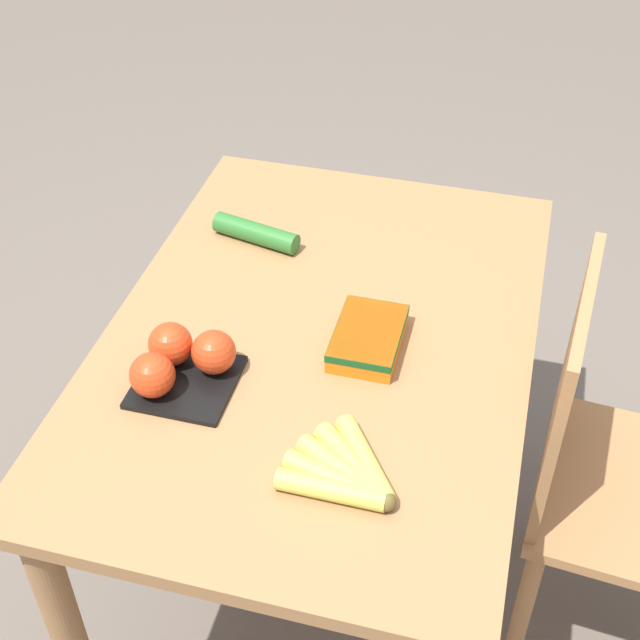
% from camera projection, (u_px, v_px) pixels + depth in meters
% --- Properties ---
extents(ground_plane, '(12.00, 12.00, 0.00)m').
position_uv_depth(ground_plane, '(320.00, 565.00, 2.12)').
color(ground_plane, '#665B51').
extents(dining_table, '(1.12, 0.77, 0.74)m').
position_uv_depth(dining_table, '(320.00, 379.00, 1.72)').
color(dining_table, '#9E7044').
rests_on(dining_table, ground_plane).
extents(chair, '(0.45, 0.43, 0.89)m').
position_uv_depth(chair, '(612.00, 479.00, 1.72)').
color(chair, '#A87547').
rests_on(chair, ground_plane).
extents(banana_bunch, '(0.17, 0.19, 0.03)m').
position_uv_depth(banana_bunch, '(347.00, 474.00, 1.36)').
color(banana_bunch, brown).
rests_on(banana_bunch, dining_table).
extents(tomato_pack, '(0.17, 0.17, 0.09)m').
position_uv_depth(tomato_pack, '(180.00, 361.00, 1.52)').
color(tomato_pack, black).
rests_on(tomato_pack, dining_table).
extents(carrot_bag, '(0.17, 0.12, 0.04)m').
position_uv_depth(carrot_bag, '(368.00, 337.00, 1.59)').
color(carrot_bag, orange).
rests_on(carrot_bag, dining_table).
extents(cucumber_near, '(0.08, 0.19, 0.04)m').
position_uv_depth(cucumber_near, '(256.00, 233.00, 1.85)').
color(cucumber_near, '#2D702D').
rests_on(cucumber_near, dining_table).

